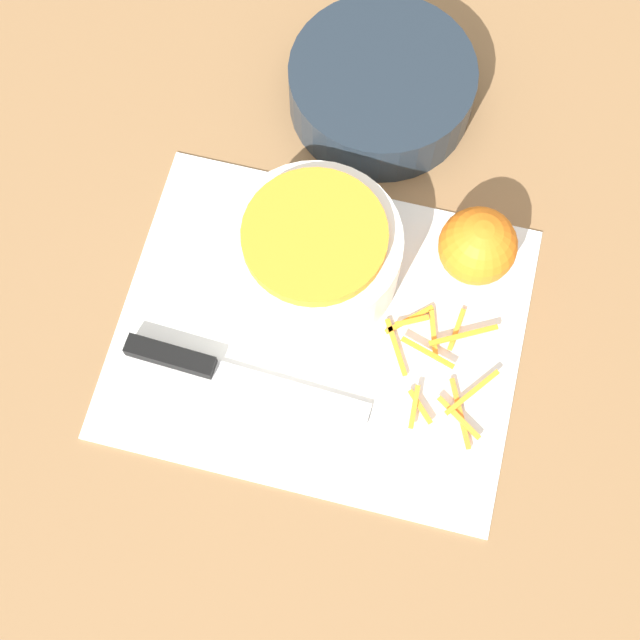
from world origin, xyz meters
TOP-DOWN VIEW (x-y plane):
  - ground_plane at (0.00, 0.00)m, footprint 4.00×4.00m
  - cutting_board at (0.00, 0.00)m, footprint 0.41×0.33m
  - bowl_speckled at (-0.02, 0.06)m, footprint 0.17×0.17m
  - bowl_dark at (-0.00, 0.28)m, footprint 0.20×0.20m
  - knife at (-0.10, -0.07)m, footprint 0.25×0.03m
  - orange_left at (0.14, 0.11)m, footprint 0.08×0.08m
  - peel_pile at (0.12, -0.01)m, footprint 0.12×0.14m

SIDE VIEW (x-z plane):
  - ground_plane at x=0.00m, z-range 0.00..0.00m
  - cutting_board at x=0.00m, z-range 0.00..0.01m
  - peel_pile at x=0.12m, z-range 0.01..0.01m
  - knife at x=-0.10m, z-range 0.00..0.02m
  - bowl_dark at x=0.00m, z-range 0.00..0.06m
  - orange_left at x=0.14m, z-range 0.01..0.09m
  - bowl_speckled at x=-0.02m, z-range 0.00..0.09m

